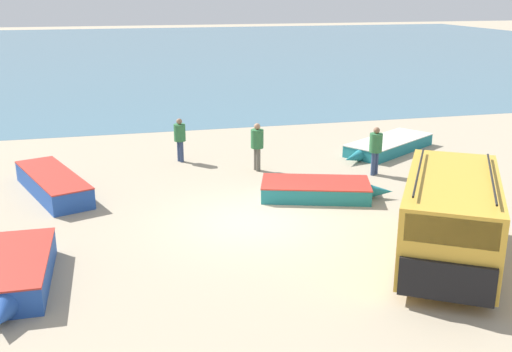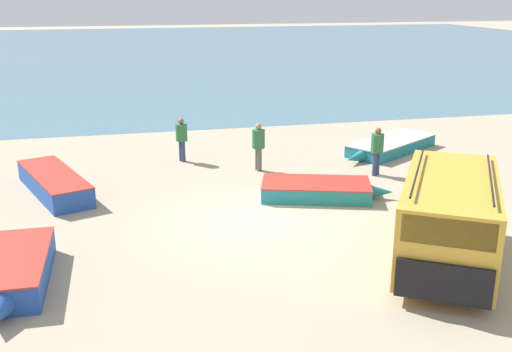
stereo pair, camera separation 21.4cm
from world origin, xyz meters
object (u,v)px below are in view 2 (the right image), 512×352
object	(u,v)px
fishing_rowboat_3	(390,146)
fisherman_0	(182,136)
fishing_rowboat_1	(319,190)
fishing_rowboat_2	(12,272)
fisherman_2	(377,147)
fishing_rowboat_0	(52,181)
fisherman_1	(258,143)
parked_van	(449,218)

from	to	relation	value
fishing_rowboat_3	fisherman_0	xyz separation A→B (m)	(-8.45, 0.54, 0.76)
fishing_rowboat_1	fishing_rowboat_2	bearing A→B (deg)	-136.73
fishing_rowboat_3	fisherman_2	bearing A→B (deg)	23.94
fishing_rowboat_1	fisherman_0	xyz separation A→B (m)	(-3.79, 5.22, 0.76)
fishing_rowboat_0	fishing_rowboat_3	distance (m)	13.20
fishing_rowboat_2	fisherman_1	xyz separation A→B (m)	(7.45, 7.48, 0.73)
fishing_rowboat_0	fishing_rowboat_2	size ratio (longest dim) A/B	1.34
fishing_rowboat_1	parked_van	bearing A→B (deg)	-57.77
fishing_rowboat_3	fisherman_2	xyz separation A→B (m)	(-1.89, -2.86, 0.79)
fishing_rowboat_3	fisherman_1	size ratio (longest dim) A/B	2.80
fishing_rowboat_1	fisherman_0	size ratio (longest dim) A/B	2.53
fishing_rowboat_1	fishing_rowboat_3	distance (m)	6.60
fisherman_1	fishing_rowboat_3	bearing A→B (deg)	178.60
fishing_rowboat_2	fishing_rowboat_3	xyz separation A→B (m)	(13.31, 8.82, -0.08)
fishing_rowboat_1	fisherman_2	xyz separation A→B (m)	(2.77, 1.82, 0.79)
fishing_rowboat_1	fisherman_0	bearing A→B (deg)	143.72
fishing_rowboat_3	fisherman_1	world-z (taller)	fisherman_1
fishing_rowboat_1	fisherman_2	size ratio (longest dim) A/B	2.46
fisherman_1	fishing_rowboat_1	bearing A→B (deg)	95.51
fishing_rowboat_2	fisherman_0	bearing A→B (deg)	153.11
fishing_rowboat_2	fisherman_1	size ratio (longest dim) A/B	2.25
parked_van	fisherman_0	world-z (taller)	parked_van
parked_van	fishing_rowboat_3	bearing A→B (deg)	-166.31
fishing_rowboat_1	fisherman_2	bearing A→B (deg)	51.02
fishing_rowboat_0	fisherman_2	world-z (taller)	fisherman_2
fisherman_0	parked_van	bearing A→B (deg)	-89.28
fishing_rowboat_2	fisherman_0	world-z (taller)	fisherman_0
fisherman_0	fishing_rowboat_2	bearing A→B (deg)	-142.86
fisherman_0	fishing_rowboat_0	bearing A→B (deg)	-175.48
fisherman_0	fisherman_1	distance (m)	3.20
fishing_rowboat_3	fisherman_2	world-z (taller)	fisherman_2
parked_van	fishing_rowboat_3	xyz separation A→B (m)	(3.27, 10.03, -0.95)
fishing_rowboat_0	fisherman_0	size ratio (longest dim) A/B	3.15
fishing_rowboat_2	fishing_rowboat_1	bearing A→B (deg)	116.14
fisherman_1	fisherman_2	size ratio (longest dim) A/B	1.01
fishing_rowboat_2	parked_van	bearing A→B (deg)	83.73
fishing_rowboat_0	fisherman_0	world-z (taller)	fisherman_0
fisherman_0	fisherman_2	world-z (taller)	fisherman_2
fishing_rowboat_2	fishing_rowboat_0	bearing A→B (deg)	178.16
fisherman_2	fisherman_1	bearing A→B (deg)	-142.21
parked_van	fishing_rowboat_0	size ratio (longest dim) A/B	1.00
fishing_rowboat_0	fishing_rowboat_1	distance (m)	8.76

